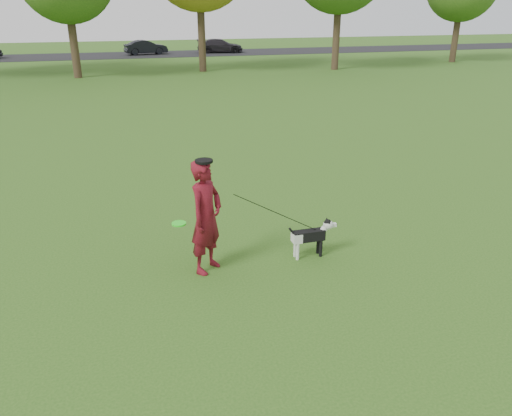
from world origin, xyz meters
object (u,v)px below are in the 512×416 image
object	(u,v)px
car_right	(220,46)
dog	(312,234)
man	(206,217)
car_mid	(146,47)

from	to	relation	value
car_right	dog	bearing A→B (deg)	178.25
man	car_mid	world-z (taller)	man
dog	car_mid	xyz separation A→B (m)	(0.36, 40.53, 0.21)
dog	car_right	distance (m)	41.17
man	dog	size ratio (longest dim) A/B	2.10
dog	car_right	world-z (taller)	car_right
dog	car_right	bearing A→B (deg)	79.95
man	dog	distance (m)	1.95
man	car_mid	xyz separation A→B (m)	(2.23, 40.50, -0.33)
dog	car_mid	distance (m)	40.54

